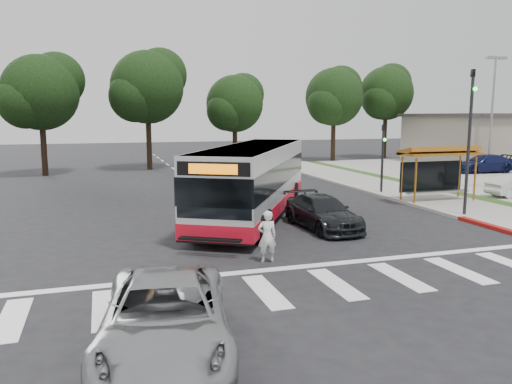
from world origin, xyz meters
name	(u,v)px	position (x,y,z in m)	size (l,w,h in m)	color
ground	(275,240)	(0.00, 0.00, 0.00)	(140.00, 140.00, 0.00)	black
sidewalk_east	(407,193)	(11.00, 8.00, 0.06)	(4.00, 40.00, 0.12)	gray
curb_east	(377,194)	(9.00, 8.00, 0.07)	(0.30, 40.00, 0.15)	#9E9991
commercial_building	(494,140)	(30.00, 22.00, 2.20)	(14.00, 10.00, 4.40)	gray
building_roof_cap	(496,115)	(30.00, 22.00, 4.55)	(14.60, 10.60, 0.30)	#383330
crosswalk_ladder	(336,284)	(0.00, -5.00, 0.01)	(18.00, 2.60, 0.01)	silver
bus_shelter	(438,158)	(10.80, 5.10, 2.35)	(4.20, 1.60, 2.86)	#A2611B
traffic_signal_ne_tall	(470,130)	(9.60, 1.49, 3.88)	(0.18, 0.37, 6.50)	black
traffic_signal_ne_short	(383,151)	(9.60, 8.49, 2.48)	(0.18, 0.37, 4.00)	black
lot_light_mid	(493,98)	(24.00, 16.00, 5.91)	(1.90, 0.35, 9.01)	gray
tree_ne_a	(335,96)	(16.08, 28.06, 6.39)	(6.16, 5.74, 9.30)	black
tree_ne_b	(387,92)	(23.08, 30.06, 6.92)	(6.16, 5.74, 10.02)	black
tree_north_a	(148,86)	(-1.92, 26.07, 6.92)	(6.60, 6.15, 10.17)	black
tree_north_b	(235,103)	(6.07, 28.06, 5.66)	(5.72, 5.33, 8.43)	black
tree_north_c	(41,91)	(-9.92, 24.06, 6.29)	(6.16, 5.74, 9.30)	black
transit_bus	(254,181)	(0.58, 4.40, 1.60)	(2.68, 12.36, 3.19)	silver
pedestrian	(267,236)	(-1.13, -2.50, 0.82)	(0.60, 0.39, 1.63)	silver
dark_sedan	(323,212)	(2.50, 1.28, 0.65)	(1.83, 4.51, 1.31)	black
silver_suv_south	(165,317)	(-4.91, -7.62, 0.72)	(2.40, 5.21, 1.45)	#949699
parked_car_3	(484,164)	(22.63, 14.99, 0.80)	(1.96, 4.83, 1.40)	#131943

